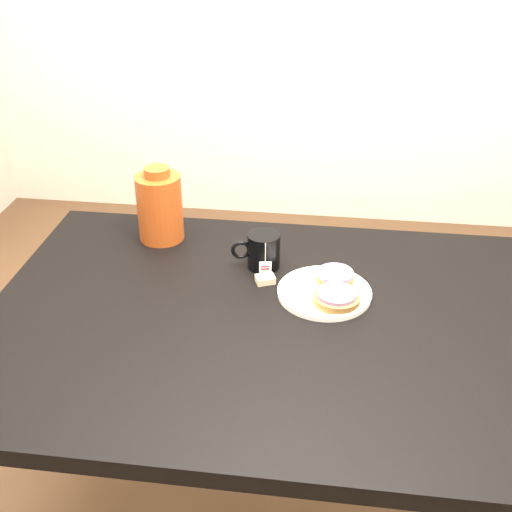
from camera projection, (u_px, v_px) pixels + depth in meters
The scene contains 7 objects.
table at pixel (293, 347), 1.47m from camera, with size 1.40×0.90×0.75m.
plate at pixel (324, 292), 1.50m from camera, with size 0.22×0.22×0.02m.
bagel_back at pixel (335, 277), 1.53m from camera, with size 0.12×0.12×0.03m.
bagel_front at pixel (337, 297), 1.46m from camera, with size 0.14×0.14×0.03m.
mug at pixel (263, 250), 1.60m from camera, with size 0.13×0.10×0.09m.
teabag_pouch at pixel (265, 279), 1.55m from camera, with size 0.04×0.03×0.02m, color #C6B793.
bagel_package at pixel (160, 206), 1.70m from camera, with size 0.13×0.13×0.20m.
Camera 1 is at (0.07, -1.16, 1.59)m, focal length 45.00 mm.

